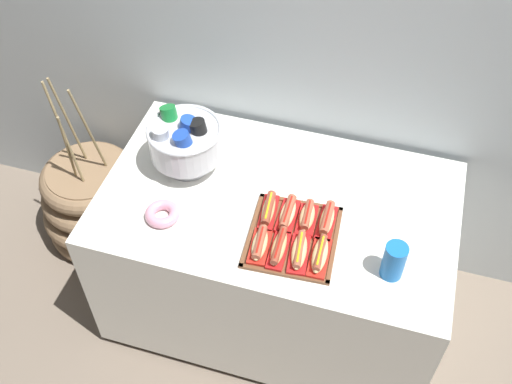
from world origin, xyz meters
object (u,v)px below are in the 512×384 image
object	(u,v)px
donut	(162,214)
hot_dog_0	(259,244)
hot_dog_1	(279,248)
hot_dog_7	(327,220)
hot_dog_2	(299,252)
hot_dog_5	(288,214)
hot_dog_4	(268,210)
hot_dog_3	(320,255)
punch_bowl	(185,140)
floor_vase	(95,202)
serving_tray	(293,237)
hot_dog_6	(307,217)
cup_stack	(394,261)
buffet_table	(275,254)

from	to	relation	value
donut	hot_dog_0	bearing A→B (deg)	-6.23
hot_dog_1	hot_dog_7	size ratio (longest dim) A/B	1.03
hot_dog_1	hot_dog_2	distance (m)	0.08
hot_dog_0	hot_dog_5	world-z (taller)	same
hot_dog_4	hot_dog_3	bearing A→B (deg)	-32.81
punch_bowl	hot_dog_7	bearing A→B (deg)	-13.72
floor_vase	hot_dog_4	distance (m)	1.17
serving_tray	hot_dog_2	xyz separation A→B (m)	(0.04, -0.08, 0.03)
hot_dog_6	hot_dog_2	bearing A→B (deg)	-86.55
hot_dog_0	hot_dog_5	xyz separation A→B (m)	(0.06, 0.17, 0.00)
floor_vase	hot_dog_4	size ratio (longest dim) A/B	5.58
punch_bowl	hot_dog_4	bearing A→B (deg)	-22.66
cup_stack	hot_dog_3	bearing A→B (deg)	-175.35
buffet_table	hot_dog_1	bearing A→B (deg)	-73.98
serving_tray	hot_dog_5	distance (m)	0.10
hot_dog_4	donut	world-z (taller)	hot_dog_4
hot_dog_0	hot_dog_5	size ratio (longest dim) A/B	1.00
hot_dog_0	hot_dog_5	bearing A→B (deg)	69.00
serving_tray	hot_dog_5	world-z (taller)	hot_dog_5
buffet_table	serving_tray	bearing A→B (deg)	-57.60
hot_dog_2	hot_dog_4	world-z (taller)	same
hot_dog_0	hot_dog_6	bearing A→B (deg)	51.17
floor_vase	buffet_table	bearing A→B (deg)	-10.02
hot_dog_7	cup_stack	distance (m)	0.30
hot_dog_2	donut	size ratio (longest dim) A/B	1.37
hot_dog_2	hot_dog_4	bearing A→B (deg)	135.72
punch_bowl	donut	xyz separation A→B (m)	(0.01, -0.29, -0.13)
cup_stack	hot_dog_5	bearing A→B (deg)	162.04
hot_dog_5	cup_stack	distance (m)	0.44
buffet_table	donut	distance (m)	0.59
hot_dog_0	donut	distance (m)	0.40
floor_vase	punch_bowl	size ratio (longest dim) A/B	3.44
hot_dog_0	hot_dog_6	distance (m)	0.22
hot_dog_6	donut	xyz separation A→B (m)	(-0.54, -0.13, -0.01)
serving_tray	hot_dog_0	distance (m)	0.14
hot_dog_1	hot_dog_3	size ratio (longest dim) A/B	1.00
hot_dog_6	hot_dog_0	bearing A→B (deg)	-128.83
buffet_table	floor_vase	size ratio (longest dim) A/B	1.36
floor_vase	punch_bowl	bearing A→B (deg)	-9.56
hot_dog_6	hot_dog_7	world-z (taller)	hot_dog_7
serving_tray	hot_dog_0	world-z (taller)	hot_dog_0
hot_dog_0	cup_stack	xyz separation A→B (m)	(0.48, 0.03, 0.04)
hot_dog_1	floor_vase	bearing A→B (deg)	158.34
floor_vase	cup_stack	size ratio (longest dim) A/B	6.86
hot_dog_0	floor_vase	bearing A→B (deg)	156.66
hot_dog_7	hot_dog_0	bearing A→B (deg)	-140.30
hot_dog_2	punch_bowl	xyz separation A→B (m)	(-0.55, 0.32, 0.11)
buffet_table	punch_bowl	xyz separation A→B (m)	(-0.41, 0.08, 0.51)
hot_dog_3	hot_dog_4	xyz separation A→B (m)	(-0.23, 0.15, -0.00)
hot_dog_2	hot_dog_5	distance (m)	0.18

